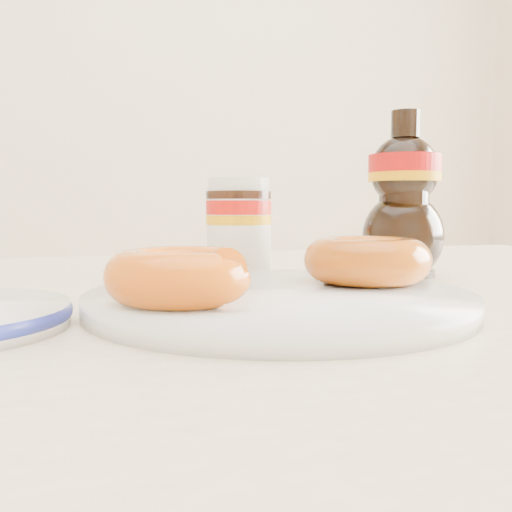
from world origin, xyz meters
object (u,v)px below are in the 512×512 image
object	(u,v)px
donut_bitten	(182,276)
syrup_bottle	(404,194)
plate	(279,299)
dining_table	(214,400)
donut_whole	(367,260)
nutella_jar	(239,221)

from	to	relation	value
donut_bitten	syrup_bottle	world-z (taller)	syrup_bottle
donut_bitten	plate	bearing A→B (deg)	3.15
dining_table	donut_bitten	bearing A→B (deg)	-117.41
dining_table	donut_bitten	world-z (taller)	donut_bitten
donut_bitten	dining_table	bearing A→B (deg)	47.89
dining_table	plate	world-z (taller)	plate
plate	donut_bitten	distance (m)	0.08
donut_bitten	syrup_bottle	bearing A→B (deg)	16.31
dining_table	plate	xyz separation A→B (m)	(0.03, -0.06, 0.09)
dining_table	donut_whole	distance (m)	0.17
nutella_jar	syrup_bottle	world-z (taller)	syrup_bottle
plate	syrup_bottle	xyz separation A→B (m)	(0.20, 0.14, 0.08)
nutella_jar	dining_table	bearing A→B (deg)	-113.34
donut_whole	donut_bitten	bearing A→B (deg)	-164.63
donut_whole	syrup_bottle	size ratio (longest dim) A/B	0.58
nutella_jar	syrup_bottle	size ratio (longest dim) A/B	0.61
dining_table	nutella_jar	size ratio (longest dim) A/B	13.03
dining_table	nutella_jar	xyz separation A→B (m)	(0.08, 0.20, 0.14)
dining_table	donut_whole	size ratio (longest dim) A/B	13.79
donut_whole	syrup_bottle	bearing A→B (deg)	46.51
plate	nutella_jar	xyz separation A→B (m)	(0.05, 0.26, 0.05)
donut_bitten	donut_whole	bearing A→B (deg)	0.67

